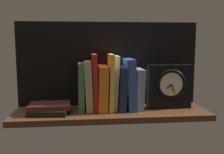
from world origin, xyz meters
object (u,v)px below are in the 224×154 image
object	(u,v)px
book_stack_side	(50,108)
book_navy_bierce	(121,88)
framed_clock	(169,86)
book_green_romantic	(82,87)
book_red_requiem	(95,82)
book_tan_shortstories	(89,86)
book_gray_chess	(138,89)
book_yellow_seinlanguage	(110,82)
book_white_catcher	(115,83)
book_orange_pandolfini	(103,88)
book_blue_modern	(130,84)

from	to	relation	value
book_stack_side	book_navy_bierce	bearing A→B (deg)	8.10
framed_clock	book_stack_side	bearing A→B (deg)	-176.19
book_green_romantic	book_navy_bierce	xyz separation A→B (cm)	(17.69, 0.00, -0.84)
book_stack_side	book_red_requiem	bearing A→B (deg)	12.86
book_tan_shortstories	book_gray_chess	distance (cm)	22.35
book_tan_shortstories	book_yellow_seinlanguage	distance (cm)	9.49
book_yellow_seinlanguage	book_gray_chess	distance (cm)	13.33
book_yellow_seinlanguage	book_white_catcher	xyz separation A→B (cm)	(2.28, -0.00, -0.37)
book_green_romantic	framed_clock	xyz separation A→B (cm)	(39.52, -0.92, -0.26)
book_orange_pandolfini	framed_clock	world-z (taller)	framed_clock
framed_clock	book_white_catcher	bearing A→B (deg)	177.88
book_green_romantic	book_yellow_seinlanguage	size ratio (longest dim) A/B	0.84
book_white_catcher	book_tan_shortstories	bearing A→B (deg)	180.00
book_red_requiem	book_orange_pandolfini	xyz separation A→B (cm)	(3.33, 0.00, -2.61)
book_blue_modern	book_orange_pandolfini	bearing A→B (deg)	180.00
book_blue_modern	book_red_requiem	bearing A→B (deg)	180.00
book_tan_shortstories	book_red_requiem	bearing A→B (deg)	0.00
book_tan_shortstories	framed_clock	bearing A→B (deg)	-1.44
book_yellow_seinlanguage	book_red_requiem	bearing A→B (deg)	180.00
book_red_requiem	book_yellow_seinlanguage	size ratio (longest dim) A/B	1.00
book_blue_modern	book_stack_side	bearing A→B (deg)	-172.76
book_tan_shortstories	book_white_catcher	world-z (taller)	book_white_catcher
book_tan_shortstories	book_yellow_seinlanguage	world-z (taller)	book_yellow_seinlanguage
book_yellow_seinlanguage	book_blue_modern	world-z (taller)	book_yellow_seinlanguage
book_orange_pandolfini	book_gray_chess	xyz separation A→B (cm)	(16.11, 0.00, -0.70)
book_tan_shortstories	framed_clock	world-z (taller)	book_tan_shortstories
book_orange_pandolfini	book_stack_side	size ratio (longest dim) A/B	1.11
book_red_requiem	book_blue_modern	bearing A→B (deg)	0.00
book_yellow_seinlanguage	book_stack_side	xyz separation A→B (cm)	(-26.01, -4.45, -10.24)
book_yellow_seinlanguage	book_navy_bierce	world-z (taller)	book_yellow_seinlanguage
book_green_romantic	book_yellow_seinlanguage	bearing A→B (deg)	0.00
book_white_catcher	framed_clock	distance (cm)	24.86
book_red_requiem	book_orange_pandolfini	world-z (taller)	book_red_requiem
book_green_romantic	book_white_catcher	bearing A→B (deg)	-0.00
book_white_catcher	book_gray_chess	world-z (taller)	book_white_catcher
book_navy_bierce	book_stack_side	world-z (taller)	book_navy_bierce
book_gray_chess	book_stack_side	bearing A→B (deg)	-173.48
book_orange_pandolfini	book_stack_side	bearing A→B (deg)	-168.97
book_gray_chess	framed_clock	world-z (taller)	framed_clock
book_blue_modern	book_stack_side	xyz separation A→B (cm)	(-34.99, -4.45, -9.17)
book_red_requiem	book_navy_bierce	size ratio (longest dim) A/B	1.29
book_blue_modern	book_gray_chess	distance (cm)	4.52
book_tan_shortstories	book_blue_modern	xyz separation A→B (cm)	(18.35, 0.00, 0.46)
book_tan_shortstories	book_stack_side	bearing A→B (deg)	-165.04
book_red_requiem	book_yellow_seinlanguage	world-z (taller)	same
framed_clock	book_stack_side	size ratio (longest dim) A/B	1.17
book_gray_chess	framed_clock	bearing A→B (deg)	-3.71
book_orange_pandolfini	book_yellow_seinlanguage	bearing A→B (deg)	0.00
book_gray_chess	framed_clock	xyz separation A→B (cm)	(14.14, -0.92, 1.09)
book_blue_modern	book_gray_chess	xyz separation A→B (cm)	(3.93, 0.00, -2.23)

